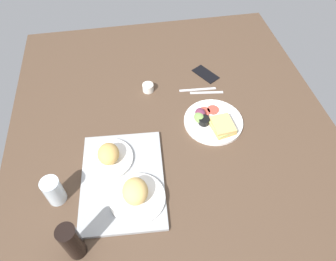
{
  "coord_description": "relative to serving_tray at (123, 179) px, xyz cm",
  "views": [
    {
      "loc": [
        -80.85,
        17.34,
        108.23
      ],
      "look_at": [
        2.0,
        3.0,
        4.0
      ],
      "focal_mm": 32.36,
      "sensor_mm": 36.0,
      "label": 1
    }
  ],
  "objects": [
    {
      "name": "drinking_glass",
      "position": [
        -3.56,
        25.48,
        5.34
      ],
      "size": [
        7.05,
        7.05,
        12.28
      ],
      "primitive_type": "cylinder",
      "color": "silver",
      "rests_on": "ground_plane"
    },
    {
      "name": "plate_with_salad",
      "position": [
        23.0,
        -43.76,
        0.95
      ],
      "size": [
        27.44,
        27.44,
        5.4
      ],
      "color": "white",
      "rests_on": "ground_plane"
    },
    {
      "name": "cell_phone",
      "position": [
        57.54,
        -49.15,
        -0.4
      ],
      "size": [
        16.05,
        13.63,
        0.8
      ],
      "primitive_type": "cube",
      "rotation": [
        0.0,
        0.0,
        0.55
      ],
      "color": "black",
      "rests_on": "ground_plane"
    },
    {
      "name": "bread_plate_far",
      "position": [
        9.78,
        4.71,
        3.61
      ],
      "size": [
        20.59,
        20.59,
        8.31
      ],
      "color": "white",
      "rests_on": "serving_tray"
    },
    {
      "name": "soda_bottle",
      "position": [
        -25.1,
        17.5,
        8.21
      ],
      "size": [
        6.4,
        6.4,
        18.02
      ],
      "primitive_type": "cylinder",
      "color": "black",
      "rests_on": "ground_plane"
    },
    {
      "name": "bread_plate_near",
      "position": [
        -9.59,
        -4.77,
        4.02
      ],
      "size": [
        21.38,
        21.38,
        9.0
      ],
      "color": "white",
      "rests_on": "serving_tray"
    },
    {
      "name": "ground_plane",
      "position": [
        17.38,
        -24.92,
        -2.3
      ],
      "size": [
        190.0,
        150.0,
        3.0
      ],
      "primitive_type": "cube",
      "color": "#4C3828"
    },
    {
      "name": "espresso_cup",
      "position": [
        50.44,
        -16.95,
        1.2
      ],
      "size": [
        5.6,
        5.6,
        4.0
      ],
      "primitive_type": "cylinder",
      "color": "silver",
      "rests_on": "ground_plane"
    },
    {
      "name": "fork",
      "position": [
        43.66,
        -46.18,
        -0.55
      ],
      "size": [
        3.64,
        17.04,
        0.5
      ],
      "primitive_type": "cube",
      "rotation": [
        0.0,
        0.0,
        1.44
      ],
      "color": "#B7B7BC",
      "rests_on": "ground_plane"
    },
    {
      "name": "knife",
      "position": [
        46.66,
        -42.18,
        -0.55
      ],
      "size": [
        2.68,
        19.05,
        0.5
      ],
      "primitive_type": "cube",
      "rotation": [
        0.0,
        0.0,
        1.5
      ],
      "color": "#B7B7BC",
      "rests_on": "ground_plane"
    },
    {
      "name": "serving_tray",
      "position": [
        0.0,
        0.0,
        0.0
      ],
      "size": [
        47.25,
        36.14,
        1.6
      ],
      "primitive_type": "cube",
      "rotation": [
        0.0,
        0.0,
        -0.07
      ],
      "color": "#9EA0A3",
      "rests_on": "ground_plane"
    }
  ]
}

